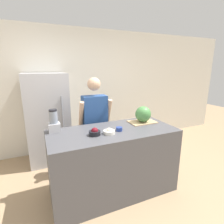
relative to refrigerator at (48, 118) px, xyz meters
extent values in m
plane|color=tan|center=(0.77, -1.73, -0.85)|extent=(14.00, 14.00, 0.00)
cube|color=silver|center=(0.77, 0.38, 0.45)|extent=(8.00, 0.06, 2.60)
cube|color=#4C4C51|center=(0.77, -1.34, -0.37)|extent=(1.76, 0.78, 0.95)
cube|color=#B7B7BC|center=(0.00, 0.00, 0.00)|extent=(0.76, 0.66, 1.70)
cylinder|color=gray|center=(0.23, -0.35, 0.17)|extent=(0.02, 0.02, 0.60)
cube|color=#333338|center=(0.71, -0.72, -0.46)|extent=(0.30, 0.18, 0.79)
cube|color=#284C8C|center=(0.71, -0.72, 0.22)|extent=(0.40, 0.22, 0.56)
sphere|color=#DBAD89|center=(0.71, -0.72, 0.69)|extent=(0.21, 0.21, 0.21)
cylinder|color=#DBAD89|center=(0.47, -0.76, 0.21)|extent=(0.07, 0.23, 0.47)
cylinder|color=#DBAD89|center=(0.94, -0.76, 0.21)|extent=(0.07, 0.23, 0.47)
cube|color=tan|center=(1.33, -1.20, 0.11)|extent=(0.42, 0.28, 0.01)
sphere|color=#4C8C47|center=(1.34, -1.21, 0.24)|extent=(0.25, 0.25, 0.25)
cylinder|color=black|center=(0.48, -1.41, 0.13)|extent=(0.15, 0.15, 0.06)
sphere|color=maroon|center=(0.48, -1.41, 0.16)|extent=(0.09, 0.09, 0.09)
cylinder|color=white|center=(0.67, -1.44, 0.13)|extent=(0.15, 0.15, 0.05)
sphere|color=white|center=(0.67, -1.44, 0.15)|extent=(0.07, 0.07, 0.07)
cylinder|color=navy|center=(0.84, -1.40, 0.13)|extent=(0.09, 0.09, 0.05)
cube|color=#B7B7BC|center=(0.02, -1.08, 0.16)|extent=(0.15, 0.15, 0.12)
cylinder|color=gray|center=(0.02, -1.08, 0.31)|extent=(0.11, 0.11, 0.16)
cylinder|color=black|center=(0.02, -1.08, 0.40)|extent=(0.10, 0.10, 0.02)
camera|label=1|loc=(-0.15, -3.42, 0.94)|focal=28.00mm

